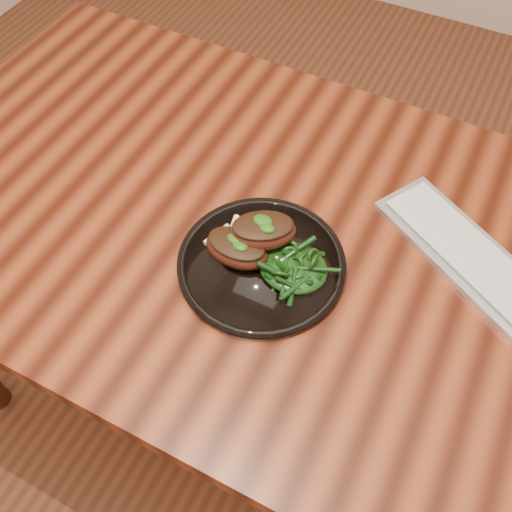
# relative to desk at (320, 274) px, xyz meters

# --- Properties ---
(desk) EXTENTS (1.60, 0.80, 0.75)m
(desk) POSITION_rel_desk_xyz_m (0.00, 0.00, 0.00)
(desk) COLOR black
(desk) RESTS_ON ground
(plate) EXTENTS (0.27, 0.27, 0.02)m
(plate) POSITION_rel_desk_xyz_m (-0.07, -0.08, 0.09)
(plate) COLOR black
(plate) RESTS_ON desk
(lamb_chop_front) EXTENTS (0.11, 0.07, 0.05)m
(lamb_chop_front) POSITION_rel_desk_xyz_m (-0.11, -0.09, 0.12)
(lamb_chop_front) COLOR #3A150B
(lamb_chop_front) RESTS_ON plate
(lamb_chop_back) EXTENTS (0.13, 0.11, 0.05)m
(lamb_chop_back) POSITION_rel_desk_xyz_m (-0.09, -0.06, 0.14)
(lamb_chop_back) COLOR #3A150B
(lamb_chop_back) RESTS_ON plate
(herb_smear) EXTENTS (0.07, 0.05, 0.00)m
(herb_smear) POSITION_rel_desk_xyz_m (-0.11, -0.03, 0.10)
(herb_smear) COLOR #103F06
(herb_smear) RESTS_ON plate
(greens_heap) EXTENTS (0.11, 0.10, 0.04)m
(greens_heap) POSITION_rel_desk_xyz_m (-0.02, -0.08, 0.12)
(greens_heap) COLOR black
(greens_heap) RESTS_ON plate
(keyboard) EXTENTS (0.38, 0.28, 0.02)m
(keyboard) POSITION_rel_desk_xyz_m (0.23, 0.07, 0.09)
(keyboard) COLOR silver
(keyboard) RESTS_ON desk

